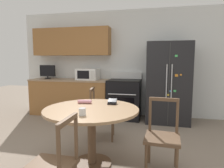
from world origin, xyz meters
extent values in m
plane|color=gray|center=(0.00, 0.00, 0.00)|extent=(14.00, 14.00, 0.00)
cube|color=silver|center=(0.00, 2.65, 1.30)|extent=(5.20, 0.10, 2.60)
cube|color=#936033|center=(-1.21, 2.43, 1.84)|extent=(1.98, 0.34, 0.68)
cube|color=#936033|center=(-1.21, 2.29, 0.43)|extent=(1.98, 0.62, 0.86)
cube|color=#997A5B|center=(-1.21, 2.29, 0.88)|extent=(2.01, 0.64, 0.03)
cube|color=black|center=(1.17, 2.21, 0.88)|extent=(0.93, 0.74, 1.77)
cube|color=#333333|center=(1.17, 1.84, 0.88)|extent=(0.01, 0.01, 1.70)
cylinder|color=silver|center=(1.12, 1.83, 0.93)|extent=(0.02, 0.02, 0.74)
cylinder|color=silver|center=(1.22, 1.83, 0.93)|extent=(0.02, 0.02, 0.74)
cube|color=#3FB259|center=(1.29, 1.84, 0.76)|extent=(0.05, 0.01, 0.04)
cube|color=#338CD8|center=(1.21, 1.84, 0.75)|extent=(0.04, 0.02, 0.03)
cube|color=yellow|center=(1.16, 1.84, 0.67)|extent=(0.04, 0.01, 0.03)
cube|color=orange|center=(1.31, 1.84, 1.08)|extent=(0.06, 0.02, 0.05)
cube|color=orange|center=(1.40, 1.84, 1.09)|extent=(0.04, 0.02, 0.03)
cube|color=#3FB259|center=(1.29, 1.84, 1.47)|extent=(0.05, 0.01, 0.04)
cube|color=black|center=(0.18, 2.26, 0.45)|extent=(0.76, 0.64, 0.90)
cube|color=black|center=(0.18, 1.94, 0.36)|extent=(0.54, 0.01, 0.40)
cylinder|color=silver|center=(0.18, 1.91, 0.63)|extent=(0.62, 0.02, 0.02)
cube|color=black|center=(0.18, 2.26, 0.91)|extent=(0.76, 0.64, 0.02)
cube|color=white|center=(0.18, 2.55, 1.00)|extent=(0.76, 0.06, 0.16)
cube|color=white|center=(-0.74, 2.29, 1.04)|extent=(0.51, 0.39, 0.27)
cube|color=black|center=(-0.78, 2.09, 1.04)|extent=(0.30, 0.01, 0.19)
cube|color=silver|center=(-0.55, 2.09, 1.04)|extent=(0.10, 0.01, 0.20)
cylinder|color=black|center=(-1.86, 2.33, 0.91)|extent=(0.16, 0.16, 0.02)
cylinder|color=black|center=(-1.86, 2.33, 0.94)|extent=(0.03, 0.03, 0.04)
cube|color=black|center=(-1.86, 2.33, 1.11)|extent=(0.42, 0.05, 0.29)
cylinder|color=#997551|center=(0.11, 0.04, 0.75)|extent=(1.23, 1.23, 0.03)
cylinder|color=brown|center=(0.11, 0.04, 0.38)|extent=(0.11, 0.11, 0.71)
cylinder|color=brown|center=(0.11, 0.04, 0.01)|extent=(0.52, 0.52, 0.03)
cube|color=brown|center=(1.01, 0.06, 0.43)|extent=(0.45, 0.45, 0.04)
cylinder|color=brown|center=(1.17, -0.12, 0.21)|extent=(0.04, 0.04, 0.41)
cylinder|color=brown|center=(0.83, -0.10, 0.21)|extent=(0.04, 0.04, 0.41)
cylinder|color=brown|center=(1.20, 0.22, 0.21)|extent=(0.04, 0.04, 0.41)
cylinder|color=brown|center=(0.85, 0.25, 0.21)|extent=(0.04, 0.04, 0.41)
cylinder|color=brown|center=(1.20, 0.24, 0.68)|extent=(0.04, 0.04, 0.45)
cylinder|color=brown|center=(0.85, 0.26, 0.68)|extent=(0.04, 0.04, 0.45)
cube|color=brown|center=(1.02, 0.25, 0.88)|extent=(0.35, 0.06, 0.04)
cube|color=brown|center=(0.01, -0.85, 0.43)|extent=(0.42, 0.42, 0.04)
cylinder|color=brown|center=(0.20, -1.02, 0.68)|extent=(0.04, 0.04, 0.45)
cylinder|color=brown|center=(0.20, -0.68, 0.68)|extent=(0.04, 0.04, 0.45)
cube|color=brown|center=(0.20, -0.85, 0.88)|extent=(0.04, 0.34, 0.04)
cube|color=brown|center=(0.02, 0.94, 0.43)|extent=(0.48, 0.48, 0.04)
cylinder|color=brown|center=(0.16, 1.14, 0.21)|extent=(0.04, 0.04, 0.41)
cylinder|color=brown|center=(0.22, 0.80, 0.21)|extent=(0.04, 0.04, 0.41)
cylinder|color=brown|center=(-0.18, 1.08, 0.21)|extent=(0.04, 0.04, 0.41)
cylinder|color=brown|center=(-0.12, 0.74, 0.21)|extent=(0.04, 0.04, 0.41)
cylinder|color=brown|center=(-0.20, 1.08, 0.68)|extent=(0.04, 0.04, 0.45)
cylinder|color=brown|center=(-0.14, 0.74, 0.68)|extent=(0.04, 0.04, 0.45)
cube|color=brown|center=(-0.17, 0.91, 0.88)|extent=(0.09, 0.35, 0.04)
cylinder|color=silver|center=(0.12, -0.29, 0.81)|extent=(0.08, 0.08, 0.08)
cylinder|color=#8C4C99|center=(0.12, -0.29, 0.79)|extent=(0.07, 0.07, 0.05)
cylinder|color=pink|center=(-0.08, 0.29, 0.79)|extent=(0.20, 0.08, 0.05)
cube|color=black|center=(0.32, 0.33, 0.78)|extent=(0.13, 0.10, 0.03)
cube|color=black|center=(0.32, 0.36, 0.80)|extent=(0.13, 0.11, 0.06)
camera|label=1|loc=(0.93, -2.36, 1.39)|focal=32.00mm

